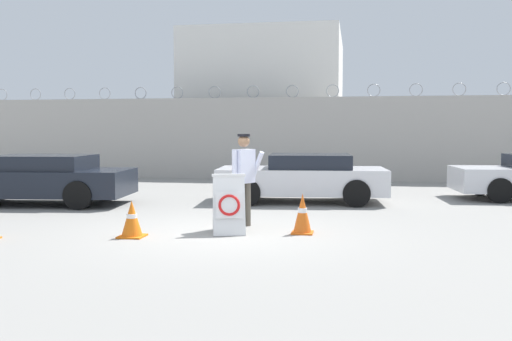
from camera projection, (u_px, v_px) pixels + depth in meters
name	position (u px, v px, depth m)	size (l,w,h in m)	color
ground_plane	(225.00, 233.00, 10.19)	(90.00, 90.00, 0.00)	gray
perimeter_wall	(292.00, 139.00, 21.04)	(36.00, 0.30, 3.50)	#ADA8A0
building_block	(268.00, 104.00, 26.52)	(6.68, 7.52, 6.10)	silver
barricade_sign	(229.00, 204.00, 10.14)	(0.74, 0.86, 1.06)	white
security_guard	(244.00, 175.00, 10.81)	(0.59, 0.58, 1.76)	#514C42
traffic_cone_mid	(132.00, 219.00, 9.76)	(0.42, 0.42, 0.63)	orange
traffic_cone_far	(302.00, 214.00, 10.10)	(0.38, 0.38, 0.72)	orange
parked_car_front_coupe	(36.00, 179.00, 14.10)	(4.85, 2.36, 1.22)	black
parked_car_rear_sedan	(303.00, 177.00, 14.56)	(4.37, 2.28, 1.22)	black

